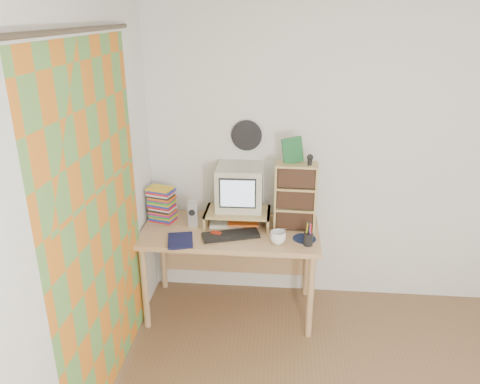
% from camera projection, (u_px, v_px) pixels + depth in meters
% --- Properties ---
extents(back_wall, '(3.50, 0.00, 3.50)m').
position_uv_depth(back_wall, '(361.00, 159.00, 3.79)').
color(back_wall, white).
rests_on(back_wall, floor).
extents(left_wall, '(0.00, 3.50, 3.50)m').
position_uv_depth(left_wall, '(54.00, 254.00, 2.31)').
color(left_wall, white).
rests_on(left_wall, floor).
extents(curtain, '(0.00, 2.20, 2.20)m').
position_uv_depth(curtain, '(100.00, 230.00, 2.79)').
color(curtain, orange).
rests_on(curtain, left_wall).
extents(wall_disc, '(0.25, 0.02, 0.25)m').
position_uv_depth(wall_disc, '(247.00, 135.00, 3.78)').
color(wall_disc, black).
rests_on(wall_disc, back_wall).
extents(desk, '(1.40, 0.70, 0.75)m').
position_uv_depth(desk, '(231.00, 241.00, 3.82)').
color(desk, tan).
rests_on(desk, floor).
extents(monitor_riser, '(0.52, 0.30, 0.12)m').
position_uv_depth(monitor_riser, '(238.00, 214.00, 3.77)').
color(monitor_riser, tan).
rests_on(monitor_riser, desk).
extents(crt_monitor, '(0.37, 0.37, 0.35)m').
position_uv_depth(crt_monitor, '(239.00, 188.00, 3.74)').
color(crt_monitor, beige).
rests_on(crt_monitor, monitor_riser).
extents(speaker_left, '(0.08, 0.08, 0.20)m').
position_uv_depth(speaker_left, '(193.00, 214.00, 3.75)').
color(speaker_left, '#B7B6BC').
rests_on(speaker_left, desk).
extents(speaker_right, '(0.07, 0.07, 0.19)m').
position_uv_depth(speaker_right, '(282.00, 217.00, 3.71)').
color(speaker_right, '#B7B6BC').
rests_on(speaker_right, desk).
extents(keyboard, '(0.46, 0.27, 0.03)m').
position_uv_depth(keyboard, '(231.00, 235.00, 3.58)').
color(keyboard, black).
rests_on(keyboard, desk).
extents(dvd_stack, '(0.22, 0.19, 0.28)m').
position_uv_depth(dvd_stack, '(162.00, 205.00, 3.83)').
color(dvd_stack, brown).
rests_on(dvd_stack, desk).
extents(cd_rack, '(0.33, 0.18, 0.54)m').
position_uv_depth(cd_rack, '(295.00, 196.00, 3.65)').
color(cd_rack, tan).
rests_on(cd_rack, desk).
extents(mug, '(0.14, 0.14, 0.10)m').
position_uv_depth(mug, '(278.00, 238.00, 3.47)').
color(mug, white).
rests_on(mug, desk).
extents(diary, '(0.26, 0.21, 0.05)m').
position_uv_depth(diary, '(168.00, 240.00, 3.50)').
color(diary, '#10133A').
rests_on(diary, desk).
extents(mousepad, '(0.21, 0.21, 0.00)m').
position_uv_depth(mousepad, '(304.00, 239.00, 3.56)').
color(mousepad, '#101936').
rests_on(mousepad, desk).
extents(pen_cup, '(0.09, 0.09, 0.14)m').
position_uv_depth(pen_cup, '(308.00, 237.00, 3.44)').
color(pen_cup, black).
rests_on(pen_cup, desk).
extents(papers, '(0.30, 0.23, 0.04)m').
position_uv_depth(papers, '(234.00, 222.00, 3.80)').
color(papers, silver).
rests_on(papers, desk).
extents(red_box, '(0.09, 0.07, 0.04)m').
position_uv_depth(red_box, '(216.00, 235.00, 3.58)').
color(red_box, '#A92112').
rests_on(red_box, desk).
extents(game_box, '(0.16, 0.07, 0.20)m').
position_uv_depth(game_box, '(292.00, 150.00, 3.54)').
color(game_box, '#1A5C2D').
rests_on(game_box, cd_rack).
extents(webcam, '(0.05, 0.05, 0.08)m').
position_uv_depth(webcam, '(310.00, 160.00, 3.51)').
color(webcam, black).
rests_on(webcam, cd_rack).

